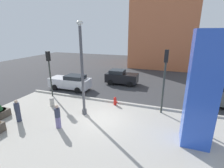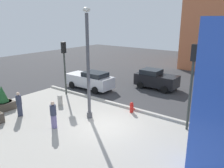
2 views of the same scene
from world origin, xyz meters
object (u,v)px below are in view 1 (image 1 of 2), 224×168
object	(u,v)px
fire_hydrant	(115,101)
car_passing_lane	(218,95)
lamp_post	(82,72)
car_curb_west	(71,82)
pedestrian_on_sidewalk	(17,110)
traffic_light_far_side	(165,72)
art_pillar_blue	(202,91)
concrete_bollard	(52,102)
traffic_light_corner	(49,67)
pedestrian_by_curb	(58,115)
car_curb_east	(121,77)

from	to	relation	value
fire_hydrant	car_passing_lane	bearing A→B (deg)	19.00
lamp_post	car_curb_west	xyz separation A→B (m)	(-4.26, 4.73, -2.51)
pedestrian_on_sidewalk	traffic_light_far_side	bearing A→B (deg)	26.99
art_pillar_blue	car_curb_west	distance (m)	13.42
fire_hydrant	concrete_bollard	bearing A→B (deg)	-158.42
lamp_post	fire_hydrant	bearing A→B (deg)	54.24
traffic_light_corner	car_curb_west	bearing A→B (deg)	75.17
art_pillar_blue	car_curb_west	world-z (taller)	art_pillar_blue
pedestrian_by_curb	car_passing_lane	bearing A→B (deg)	35.34
art_pillar_blue	traffic_light_far_side	size ratio (longest dim) A/B	1.28
pedestrian_by_curb	pedestrian_on_sidewalk	bearing A→B (deg)	-175.50
art_pillar_blue	traffic_light_far_side	world-z (taller)	art_pillar_blue
car_curb_east	fire_hydrant	bearing A→B (deg)	-78.30
concrete_bollard	car_curb_west	xyz separation A→B (m)	(-0.90, 4.35, 0.47)
traffic_light_far_side	car_curb_west	xyz separation A→B (m)	(-9.90, 2.49, -2.48)
car_curb_east	pedestrian_by_curb	distance (m)	10.92
pedestrian_by_curb	traffic_light_corner	bearing A→B (deg)	131.97
art_pillar_blue	fire_hydrant	bearing A→B (deg)	150.51
art_pillar_blue	fire_hydrant	distance (m)	7.38
lamp_post	concrete_bollard	bearing A→B (deg)	173.47
car_passing_lane	lamp_post	bearing A→B (deg)	-152.38
art_pillar_blue	fire_hydrant	size ratio (longest dim) A/B	8.42
art_pillar_blue	pedestrian_by_curb	bearing A→B (deg)	-170.62
traffic_light_corner	traffic_light_far_side	bearing A→B (deg)	-0.60
fire_hydrant	pedestrian_by_curb	distance (m)	5.34
concrete_bollard	car_passing_lane	xyz separation A→B (m)	(13.43, 4.88, 0.61)
lamp_post	car_curb_east	size ratio (longest dim) A/B	1.78
concrete_bollard	traffic_light_far_side	world-z (taller)	traffic_light_far_side
car_curb_west	pedestrian_by_curb	size ratio (longest dim) A/B	2.74
car_passing_lane	pedestrian_by_curb	bearing A→B (deg)	-144.66
concrete_bollard	car_curb_west	bearing A→B (deg)	101.72
car_passing_lane	pedestrian_by_curb	size ratio (longest dim) A/B	2.47
car_passing_lane	car_curb_west	xyz separation A→B (m)	(-14.33, -0.53, -0.14)
art_pillar_blue	car_curb_west	size ratio (longest dim) A/B	1.37
pedestrian_by_curb	pedestrian_on_sidewalk	size ratio (longest dim) A/B	1.01
fire_hydrant	traffic_light_far_side	xyz separation A→B (m)	(3.91, -0.15, 2.95)
car_passing_lane	traffic_light_far_side	bearing A→B (deg)	-145.66
fire_hydrant	traffic_light_far_side	distance (m)	4.91
art_pillar_blue	lamp_post	bearing A→B (deg)	172.81
lamp_post	car_passing_lane	distance (m)	11.61
traffic_light_far_side	lamp_post	bearing A→B (deg)	-158.33
art_pillar_blue	car_curb_east	world-z (taller)	art_pillar_blue
car_curb_west	pedestrian_on_sidewalk	world-z (taller)	pedestrian_on_sidewalk
lamp_post	traffic_light_far_side	distance (m)	6.07
pedestrian_on_sidewalk	fire_hydrant	bearing A→B (deg)	41.80
concrete_bollard	traffic_light_corner	world-z (taller)	traffic_light_corner
fire_hydrant	car_curb_west	bearing A→B (deg)	158.64
art_pillar_blue	car_passing_lane	xyz separation A→B (m)	(2.40, 6.24, -2.18)
fire_hydrant	car_passing_lane	world-z (taller)	car_passing_lane
concrete_bollard	pedestrian_on_sidewalk	size ratio (longest dim) A/B	0.45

